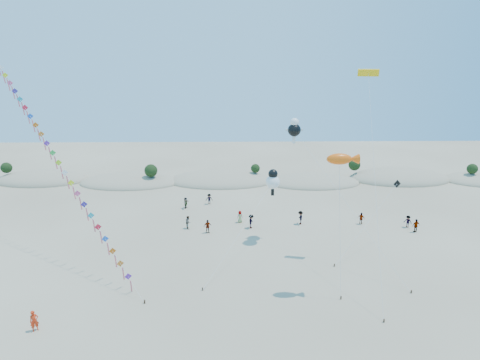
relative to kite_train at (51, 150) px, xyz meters
name	(u,v)px	position (x,y,z in m)	size (l,w,h in m)	color
dune_ridge	(228,180)	(18.69, 25.34, -11.34)	(145.30, 11.49, 5.57)	tan
kite_train	(51,150)	(0.00, 0.00, 0.00)	(22.60, 21.86, 22.36)	#3F2D1E
fish_kite	(343,159)	(29.16, -9.19, 1.11)	(2.81, 2.57, 13.08)	#3F2D1E
cartoon_kite_low	(273,180)	(24.23, 1.20, -3.96)	(8.36, 11.63, 8.82)	#3F2D1E
cartoon_kite_high	(294,129)	(26.77, 3.00, 1.69)	(10.48, 14.19, 14.38)	#3F2D1E
parafoil_kite	(369,78)	(33.28, -1.62, 7.55)	(2.33, 13.79, 19.89)	#3F2D1E
dark_kite	(381,205)	(36.25, -0.78, -6.28)	(8.79, 6.36, 7.58)	#3F2D1E
flyer_foreground	(34,321)	(3.77, -15.09, -10.56)	(0.65, 0.43, 1.78)	red
beachgoers	(270,216)	(24.52, 6.72, -10.60)	(30.68, 11.21, 1.82)	slate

